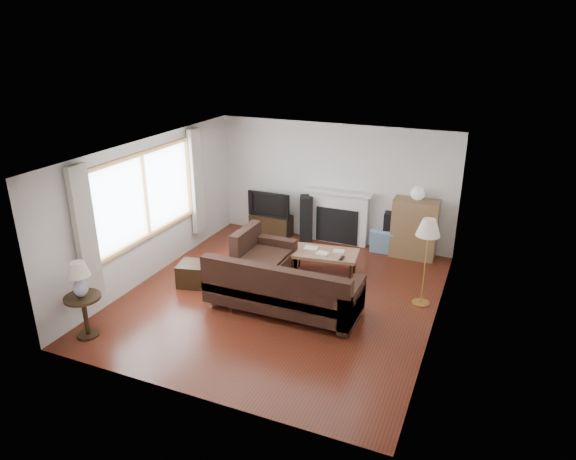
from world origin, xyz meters
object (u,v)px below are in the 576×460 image
at_px(tv_stand, 271,225).
at_px(sectional_sofa, 283,286).
at_px(floor_lamp, 425,263).
at_px(side_table, 85,316).
at_px(coffee_table, 324,263).
at_px(bookshelf, 414,229).

xyz_separation_m(tv_stand, sectional_sofa, (1.55, -2.90, 0.20)).
bearing_deg(floor_lamp, side_table, -146.74).
bearing_deg(side_table, tv_stand, 80.12).
xyz_separation_m(sectional_sofa, coffee_table, (0.18, 1.44, -0.19)).
relative_size(tv_stand, coffee_table, 0.75).
distance_m(sectional_sofa, side_table, 2.97).
bearing_deg(sectional_sofa, floor_lamp, 28.02).
xyz_separation_m(tv_stand, floor_lamp, (3.55, -1.83, 0.52)).
relative_size(bookshelf, floor_lamp, 0.80).
bearing_deg(bookshelf, tv_stand, -179.71).
distance_m(tv_stand, floor_lamp, 4.03).
height_order(bookshelf, floor_lamp, floor_lamp).
relative_size(bookshelf, sectional_sofa, 0.45).
bearing_deg(floor_lamp, bookshelf, 104.53).
bearing_deg(side_table, sectional_sofa, 37.27).
height_order(tv_stand, floor_lamp, floor_lamp).
bearing_deg(bookshelf, floor_lamp, -75.47).
xyz_separation_m(bookshelf, sectional_sofa, (-1.53, -2.92, -0.16)).
bearing_deg(tv_stand, bookshelf, 0.29).
bearing_deg(coffee_table, sectional_sofa, -104.73).
height_order(tv_stand, coffee_table, coffee_table).
height_order(coffee_table, floor_lamp, floor_lamp).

